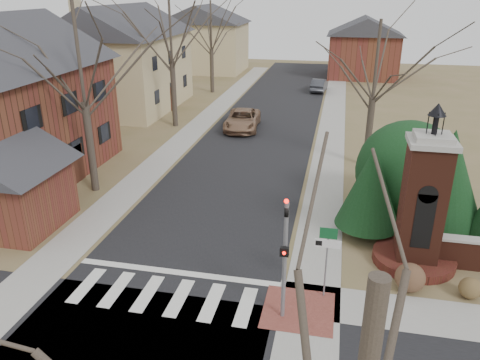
% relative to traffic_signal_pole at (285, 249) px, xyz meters
% --- Properties ---
extents(ground, '(120.00, 120.00, 0.00)m').
position_rel_traffic_signal_pole_xyz_m(ground, '(-4.30, -0.57, -2.59)').
color(ground, brown).
rests_on(ground, ground).
extents(main_street, '(8.00, 70.00, 0.01)m').
position_rel_traffic_signal_pole_xyz_m(main_street, '(-4.30, 21.43, -2.58)').
color(main_street, black).
rests_on(main_street, ground).
extents(crosswalk_zone, '(8.00, 2.20, 0.02)m').
position_rel_traffic_signal_pole_xyz_m(crosswalk_zone, '(-4.30, 0.23, -2.58)').
color(crosswalk_zone, silver).
rests_on(crosswalk_zone, ground).
extents(stop_bar, '(8.00, 0.35, 0.02)m').
position_rel_traffic_signal_pole_xyz_m(stop_bar, '(-4.30, 1.73, -2.58)').
color(stop_bar, silver).
rests_on(stop_bar, ground).
extents(sidewalk_right_main, '(2.00, 60.00, 0.02)m').
position_rel_traffic_signal_pole_xyz_m(sidewalk_right_main, '(0.90, 21.43, -2.58)').
color(sidewalk_right_main, gray).
rests_on(sidewalk_right_main, ground).
extents(sidewalk_left, '(2.00, 60.00, 0.02)m').
position_rel_traffic_signal_pole_xyz_m(sidewalk_left, '(-9.50, 21.43, -2.58)').
color(sidewalk_left, gray).
rests_on(sidewalk_left, ground).
extents(curb_apron, '(2.40, 2.40, 0.02)m').
position_rel_traffic_signal_pole_xyz_m(curb_apron, '(0.50, 0.43, -2.57)').
color(curb_apron, brown).
rests_on(curb_apron, ground).
extents(traffic_signal_pole, '(0.28, 0.41, 4.50)m').
position_rel_traffic_signal_pole_xyz_m(traffic_signal_pole, '(0.00, 0.00, 0.00)').
color(traffic_signal_pole, slate).
rests_on(traffic_signal_pole, ground).
extents(sign_post, '(0.90, 0.07, 2.75)m').
position_rel_traffic_signal_pole_xyz_m(sign_post, '(1.29, 1.41, -0.64)').
color(sign_post, slate).
rests_on(sign_post, ground).
extents(brick_gate_monument, '(3.20, 3.20, 6.47)m').
position_rel_traffic_signal_pole_xyz_m(brick_gate_monument, '(4.70, 4.42, -0.42)').
color(brick_gate_monument, '#4D2216').
rests_on(brick_gate_monument, ground).
extents(house_stucco_left, '(9.80, 12.80, 9.28)m').
position_rel_traffic_signal_pole_xyz_m(house_stucco_left, '(-17.80, 26.42, 2.01)').
color(house_stucco_left, tan).
rests_on(house_stucco_left, ground).
extents(garage_left, '(4.80, 4.80, 4.29)m').
position_rel_traffic_signal_pole_xyz_m(garage_left, '(-12.82, 3.92, -0.35)').
color(garage_left, brown).
rests_on(garage_left, ground).
extents(house_distant_left, '(10.80, 8.80, 8.53)m').
position_rel_traffic_signal_pole_xyz_m(house_distant_left, '(-16.31, 47.42, 1.66)').
color(house_distant_left, tan).
rests_on(house_distant_left, ground).
extents(house_distant_right, '(8.80, 8.80, 7.30)m').
position_rel_traffic_signal_pole_xyz_m(house_distant_right, '(3.69, 47.42, 1.06)').
color(house_distant_right, brown).
rests_on(house_distant_right, ground).
extents(evergreen_near, '(2.80, 2.80, 4.10)m').
position_rel_traffic_signal_pole_xyz_m(evergreen_near, '(2.90, 6.43, -0.29)').
color(evergreen_near, '#473D33').
rests_on(evergreen_near, ground).
extents(evergreen_mid, '(3.40, 3.40, 4.70)m').
position_rel_traffic_signal_pole_xyz_m(evergreen_mid, '(6.20, 7.63, 0.01)').
color(evergreen_mid, '#473D33').
rests_on(evergreen_mid, ground).
extents(evergreen_mass, '(4.80, 4.80, 4.80)m').
position_rel_traffic_signal_pole_xyz_m(evergreen_mass, '(4.70, 8.93, -0.19)').
color(evergreen_mass, '#113314').
rests_on(evergreen_mass, ground).
extents(bare_tree_0, '(8.05, 8.05, 11.15)m').
position_rel_traffic_signal_pole_xyz_m(bare_tree_0, '(-11.30, 8.43, 5.11)').
color(bare_tree_0, '#473D33').
rests_on(bare_tree_0, ground).
extents(bare_tree_1, '(8.40, 8.40, 11.64)m').
position_rel_traffic_signal_pole_xyz_m(bare_tree_1, '(-11.30, 21.43, 5.44)').
color(bare_tree_1, '#473D33').
rests_on(bare_tree_1, ground).
extents(bare_tree_2, '(7.35, 7.35, 10.19)m').
position_rel_traffic_signal_pole_xyz_m(bare_tree_2, '(-11.80, 34.43, 4.44)').
color(bare_tree_2, '#473D33').
rests_on(bare_tree_2, ground).
extents(bare_tree_3, '(7.00, 7.00, 9.70)m').
position_rel_traffic_signal_pole_xyz_m(bare_tree_3, '(3.20, 15.43, 4.10)').
color(bare_tree_3, '#473D33').
rests_on(bare_tree_3, ground).
extents(pickup_truck, '(2.85, 5.46, 1.47)m').
position_rel_traffic_signal_pole_xyz_m(pickup_truck, '(-5.90, 21.63, -1.85)').
color(pickup_truck, '#8C674C').
rests_on(pickup_truck, ground).
extents(distant_car, '(1.70, 4.11, 1.32)m').
position_rel_traffic_signal_pole_xyz_m(distant_car, '(-0.90, 37.24, -1.92)').
color(distant_car, '#373940').
rests_on(distant_car, ground).
extents(dry_shrub_left, '(1.07, 1.07, 1.07)m').
position_rel_traffic_signal_pole_xyz_m(dry_shrub_left, '(4.30, 2.43, -2.05)').
color(dry_shrub_left, brown).
rests_on(dry_shrub_left, ground).
extents(dry_shrub_right, '(0.77, 0.77, 0.77)m').
position_rel_traffic_signal_pole_xyz_m(dry_shrub_right, '(6.35, 2.43, -2.20)').
color(dry_shrub_right, brown).
rests_on(dry_shrub_right, ground).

